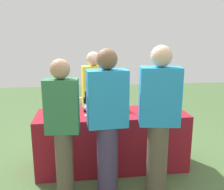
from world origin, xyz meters
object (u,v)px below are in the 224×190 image
object	(u,v)px
wine_bottle_0	(52,106)
wine_glass_2	(142,107)
wine_bottle_2	(120,101)
guest_1	(107,120)
wine_glass_0	(66,110)
wine_bottle_1	(86,104)
ice_bucket	(161,104)
guest_2	(159,118)
guest_0	(63,125)
wine_bottle_3	(148,103)
wine_glass_1	(87,108)
menu_board	(67,121)
server_pouring	(94,98)

from	to	relation	value
wine_bottle_0	wine_glass_2	world-z (taller)	wine_bottle_0
wine_bottle_2	guest_1	world-z (taller)	guest_1
wine_glass_0	guest_1	size ratio (longest dim) A/B	0.07
wine_bottle_0	wine_bottle_2	bearing A→B (deg)	4.12
wine_bottle_1	ice_bucket	world-z (taller)	wine_bottle_1
wine_glass_2	guest_2	distance (m)	0.61
wine_bottle_2	guest_0	distance (m)	1.06
wine_bottle_2	ice_bucket	distance (m)	0.58
wine_bottle_1	wine_bottle_3	distance (m)	0.86
wine_bottle_2	wine_bottle_3	distance (m)	0.39
wine_bottle_0	wine_glass_1	distance (m)	0.48
wine_glass_2	menu_board	xyz separation A→B (m)	(-1.04, 0.88, -0.47)
wine_glass_2	guest_2	size ratio (longest dim) A/B	0.08
wine_bottle_3	guest_2	distance (m)	0.74
wine_bottle_2	wine_bottle_3	bearing A→B (deg)	-11.37
wine_bottle_0	menu_board	distance (m)	0.90
wine_glass_2	server_pouring	world-z (taller)	server_pouring
wine_glass_0	guest_1	world-z (taller)	guest_1
wine_bottle_2	guest_2	bearing A→B (deg)	-69.41
wine_glass_2	menu_board	bearing A→B (deg)	139.97
wine_glass_1	menu_board	size ratio (longest dim) A/B	0.16
wine_glass_1	wine_bottle_3	bearing A→B (deg)	8.52
wine_bottle_1	wine_bottle_2	bearing A→B (deg)	5.44
wine_bottle_0	wine_bottle_1	world-z (taller)	wine_bottle_0
server_pouring	guest_1	world-z (taller)	guest_1
guest_0	guest_1	size ratio (longest dim) A/B	0.94
ice_bucket	menu_board	world-z (taller)	ice_bucket
wine_bottle_0	wine_glass_0	distance (m)	0.24
guest_1	server_pouring	bearing A→B (deg)	90.05
wine_bottle_0	guest_2	world-z (taller)	guest_2
wine_glass_0	server_pouring	bearing A→B (deg)	56.40
wine_bottle_0	wine_bottle_2	distance (m)	0.94
server_pouring	wine_bottle_2	bearing A→B (deg)	123.86
guest_0	guest_1	bearing A→B (deg)	4.31
wine_bottle_1	wine_glass_1	distance (m)	0.16
wine_glass_1	ice_bucket	xyz separation A→B (m)	(1.04, 0.08, 0.00)
wine_glass_2	guest_0	xyz separation A→B (m)	(-1.02, -0.53, -0.02)
wine_glass_0	wine_bottle_1	bearing A→B (deg)	30.82
wine_glass_0	guest_2	distance (m)	1.22
guest_1	wine_bottle_0	bearing A→B (deg)	131.28
server_pouring	guest_0	bearing A→B (deg)	64.01
wine_bottle_2	wine_glass_2	distance (m)	0.33
wine_bottle_1	wine_glass_2	size ratio (longest dim) A/B	2.34
ice_bucket	guest_1	distance (m)	1.04
wine_glass_1	ice_bucket	bearing A→B (deg)	4.62
wine_bottle_2	guest_2	size ratio (longest dim) A/B	0.19
wine_glass_2	guest_0	size ratio (longest dim) A/B	0.08
wine_bottle_2	wine_glass_0	distance (m)	0.78
wine_bottle_2	wine_glass_2	size ratio (longest dim) A/B	2.53
wine_glass_2	ice_bucket	size ratio (longest dim) A/B	0.67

